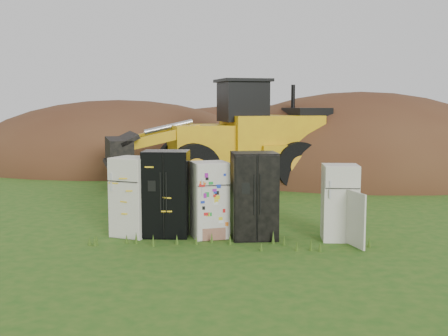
% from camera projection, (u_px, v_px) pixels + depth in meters
% --- Properties ---
extents(ground, '(120.00, 120.00, 0.00)m').
position_uv_depth(ground, '(237.00, 237.00, 12.87)').
color(ground, '#245516').
rests_on(ground, ground).
extents(fridge_leftmost, '(1.00, 0.98, 1.83)m').
position_uv_depth(fridge_leftmost, '(133.00, 197.00, 12.95)').
color(fridge_leftmost, silver).
rests_on(fridge_leftmost, ground).
extents(fridge_black_side, '(1.07, 0.87, 1.98)m').
position_uv_depth(fridge_black_side, '(166.00, 193.00, 12.93)').
color(fridge_black_side, black).
rests_on(fridge_black_side, ground).
extents(fridge_sticker, '(0.99, 0.96, 1.74)m').
position_uv_depth(fridge_sticker, '(209.00, 200.00, 12.81)').
color(fridge_sticker, silver).
rests_on(fridge_sticker, ground).
extents(fridge_dark_mid, '(1.15, 1.00, 1.97)m').
position_uv_depth(fridge_dark_mid, '(254.00, 196.00, 12.67)').
color(fridge_dark_mid, black).
rests_on(fridge_dark_mid, ground).
extents(fridge_open_door, '(0.79, 0.74, 1.70)m').
position_uv_depth(fridge_open_door, '(340.00, 202.00, 12.55)').
color(fridge_open_door, silver).
rests_on(fridge_open_door, ground).
extents(wheel_loader, '(8.76, 5.97, 3.93)m').
position_uv_depth(wheel_loader, '(217.00, 134.00, 20.32)').
color(wheel_loader, '#CB910D').
rests_on(wheel_loader, ground).
extents(dirt_mound_right, '(13.70, 10.05, 7.07)m').
position_uv_depth(dirt_mound_right, '(359.00, 176.00, 23.63)').
color(dirt_mound_right, '#462516').
rests_on(dirt_mound_right, ground).
extents(dirt_mound_left, '(15.40, 11.55, 6.43)m').
position_uv_depth(dirt_mound_left, '(120.00, 165.00, 27.83)').
color(dirt_mound_left, '#462516').
rests_on(dirt_mound_left, ground).
extents(dirt_mound_back, '(18.25, 12.17, 5.93)m').
position_uv_depth(dirt_mound_back, '(256.00, 158.00, 31.16)').
color(dirt_mound_back, '#462516').
rests_on(dirt_mound_back, ground).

